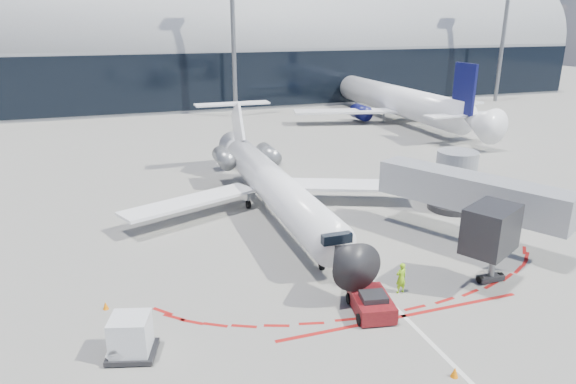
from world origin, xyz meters
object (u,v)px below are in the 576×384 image
object	(u,v)px
ramp_worker	(401,278)
uld_container	(131,337)
regional_jet	(271,183)
pushback_tug	(371,303)

from	to	relation	value
ramp_worker	uld_container	xyz separation A→B (m)	(-14.54, -1.13, 0.08)
regional_jet	uld_container	world-z (taller)	regional_jet
regional_jet	ramp_worker	distance (m)	15.02
regional_jet	uld_container	distance (m)	19.49
regional_jet	ramp_worker	xyz separation A→B (m)	(3.14, -14.61, -1.52)
regional_jet	ramp_worker	world-z (taller)	regional_jet
regional_jet	pushback_tug	xyz separation A→B (m)	(0.62, -15.95, -1.89)
ramp_worker	pushback_tug	bearing A→B (deg)	21.26
regional_jet	ramp_worker	size ratio (longest dim) A/B	15.94
regional_jet	ramp_worker	bearing A→B (deg)	-77.88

